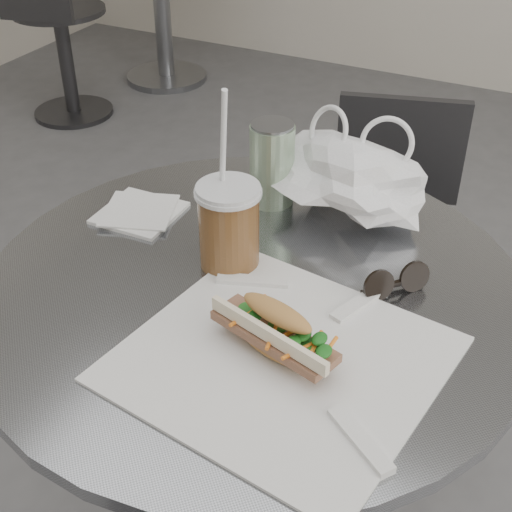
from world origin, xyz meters
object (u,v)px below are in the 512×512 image
at_px(cafe_table, 253,418).
at_px(drink_can, 272,164).
at_px(iced_coffee, 229,225).
at_px(chair_far, 386,274).
at_px(bg_chair, 59,44).
at_px(banh_mi, 275,331).
at_px(sunglasses, 396,282).

bearing_deg(cafe_table, drink_can, 109.06).
distance_m(cafe_table, iced_coffee, 0.34).
distance_m(cafe_table, chair_far, 0.68).
bearing_deg(iced_coffee, chair_far, 83.66).
relative_size(cafe_table, drink_can, 5.57).
relative_size(chair_far, bg_chair, 0.95).
bearing_deg(cafe_table, iced_coffee, 152.19).
distance_m(cafe_table, drink_can, 0.41).
xyz_separation_m(bg_chair, banh_mi, (1.83, -1.73, 0.44)).
distance_m(sunglasses, drink_can, 0.30).
height_order(chair_far, sunglasses, sunglasses).
height_order(cafe_table, chair_far, cafe_table).
bearing_deg(chair_far, banh_mi, 79.18).
bearing_deg(sunglasses, cafe_table, 152.16).
xyz_separation_m(chair_far, banh_mi, (0.07, -0.78, 0.46)).
bearing_deg(iced_coffee, sunglasses, 9.45).
relative_size(chair_far, sunglasses, 8.35).
distance_m(iced_coffee, sunglasses, 0.24).
bearing_deg(iced_coffee, bg_chair, 136.89).
distance_m(banh_mi, iced_coffee, 0.20).
xyz_separation_m(bg_chair, drink_can, (1.67, -1.40, 0.47)).
relative_size(cafe_table, banh_mi, 3.48).
height_order(bg_chair, sunglasses, sunglasses).
xyz_separation_m(banh_mi, sunglasses, (0.09, 0.18, -0.02)).
height_order(bg_chair, drink_can, drink_can).
relative_size(banh_mi, drink_can, 1.60).
xyz_separation_m(cafe_table, drink_can, (-0.07, 0.21, 0.34)).
xyz_separation_m(iced_coffee, drink_can, (-0.02, 0.18, 0.00)).
relative_size(chair_far, drink_can, 5.22).
height_order(sunglasses, drink_can, drink_can).
distance_m(iced_coffee, drink_can, 0.19).
relative_size(chair_far, iced_coffee, 2.65).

